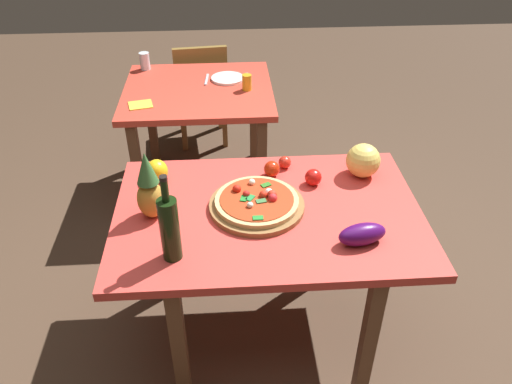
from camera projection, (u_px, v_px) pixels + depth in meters
ground_plane at (266, 328)px, 2.65m from camera, size 10.00×10.00×0.00m
display_table at (268, 227)px, 2.26m from camera, size 1.34×0.90×0.77m
background_table at (199, 104)px, 3.33m from camera, size 0.96×0.88×0.77m
dining_chair at (201, 88)px, 3.98m from camera, size 0.44×0.44×0.85m
pizza_board at (257, 206)px, 2.21m from camera, size 0.42×0.42×0.02m
pizza at (257, 200)px, 2.20m from camera, size 0.37×0.37×0.06m
wine_bottle at (170, 228)px, 1.88m from camera, size 0.08×0.08×0.37m
pineapple_left at (149, 189)px, 2.09m from camera, size 0.11×0.11×0.31m
melon at (363, 161)px, 2.39m from camera, size 0.16×0.16×0.16m
bell_pepper at (157, 171)px, 2.37m from camera, size 0.10×0.10×0.11m
eggplant at (362, 234)px, 2.00m from camera, size 0.21×0.13×0.09m
tomato_near_board at (285, 162)px, 2.47m from camera, size 0.06×0.06×0.06m
tomato_at_corner at (272, 169)px, 2.41m from camera, size 0.08×0.08×0.08m
tomato_beside_pepper at (313, 177)px, 2.35m from camera, size 0.08×0.08×0.08m
drinking_glass_juice at (247, 82)px, 3.22m from camera, size 0.06×0.06×0.10m
drinking_glass_water at (145, 61)px, 3.50m from camera, size 0.07×0.07×0.12m
dinner_plate at (228, 78)px, 3.38m from camera, size 0.22×0.22×0.02m
fork_utensil at (207, 79)px, 3.38m from camera, size 0.03×0.18×0.01m
knife_utensil at (248, 78)px, 3.39m from camera, size 0.03×0.18×0.01m
napkin_folded at (140, 105)px, 3.06m from camera, size 0.16×0.15×0.01m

